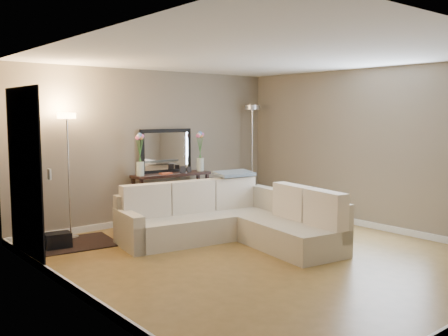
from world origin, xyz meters
TOP-DOWN VIEW (x-y plane):
  - floor at (0.00, 0.00)m, footprint 5.00×5.50m
  - ceiling at (0.00, 0.00)m, footprint 5.00×5.50m
  - wall_back at (0.00, 2.76)m, footprint 5.00×0.02m
  - wall_left at (-2.51, 0.00)m, footprint 0.02×5.50m
  - wall_right at (2.51, 0.00)m, footprint 0.02×5.50m
  - baseboard_back at (0.00, 2.73)m, footprint 5.00×0.03m
  - baseboard_left at (-2.48, 0.00)m, footprint 0.03×5.50m
  - baseboard_right at (2.48, 0.00)m, footprint 0.03×5.50m
  - doorway at (-2.48, 1.70)m, footprint 0.02×1.20m
  - switch_plate at (-2.48, 0.85)m, footprint 0.02×0.08m
  - sectional_sofa at (0.17, 0.84)m, footprint 2.53×2.67m
  - throw_blanket at (0.68, 1.36)m, footprint 0.65×0.42m
  - console_table at (0.12, 2.48)m, footprint 1.40×0.47m
  - leaning_mirror at (0.23, 2.65)m, footprint 0.98×0.11m
  - table_decor at (0.21, 2.44)m, footprint 0.59×0.14m
  - flower_vase_left at (-0.37, 2.52)m, footprint 0.16×0.14m
  - flower_vase_right at (0.80, 2.43)m, footprint 0.16×0.14m
  - floor_lamp_lit at (-1.59, 2.50)m, footprint 0.30×0.30m
  - floor_lamp_unlit at (2.09, 2.48)m, footprint 0.30×0.30m
  - charcoal_rug at (-1.74, 2.15)m, footprint 1.33×1.07m
  - black_bag at (-1.95, 2.08)m, footprint 0.38×0.29m

SIDE VIEW (x-z plane):
  - floor at x=0.00m, z-range -0.01..0.00m
  - charcoal_rug at x=-1.74m, z-range 0.00..0.02m
  - baseboard_back at x=0.00m, z-range 0.00..0.10m
  - baseboard_left at x=-2.48m, z-range 0.00..0.10m
  - baseboard_right at x=2.48m, z-range 0.00..0.10m
  - black_bag at x=-1.95m, z-range 0.00..0.22m
  - sectional_sofa at x=0.17m, z-range -0.11..0.75m
  - console_table at x=0.12m, z-range 0.05..0.91m
  - table_decor at x=0.21m, z-range 0.80..0.93m
  - throw_blanket at x=0.68m, z-range 0.88..0.96m
  - doorway at x=-2.48m, z-range 0.00..2.20m
  - flower_vase_left at x=-0.37m, z-range 0.77..1.50m
  - flower_vase_right at x=0.80m, z-range 0.77..1.50m
  - switch_plate at x=-2.48m, z-range 1.14..1.26m
  - leaning_mirror at x=0.23m, z-range 0.84..1.61m
  - wall_back at x=0.00m, z-range 0.00..2.60m
  - wall_left at x=-2.51m, z-range 0.00..2.60m
  - wall_right at x=2.51m, z-range 0.00..2.60m
  - floor_lamp_lit at x=-1.59m, z-range 0.39..2.27m
  - floor_lamp_unlit at x=2.09m, z-range 0.42..2.45m
  - ceiling at x=0.00m, z-range 2.60..2.61m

